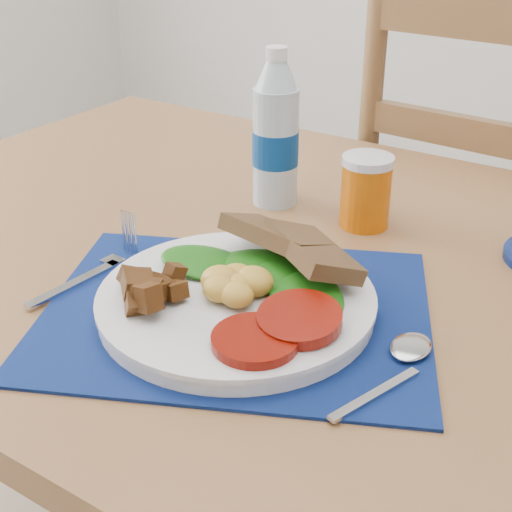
{
  "coord_description": "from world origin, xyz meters",
  "views": [
    {
      "loc": [
        0.38,
        -0.51,
        1.18
      ],
      "look_at": [
        0.0,
        0.08,
        0.8
      ],
      "focal_mm": 50.0,
      "sensor_mm": 36.0,
      "label": 1
    }
  ],
  "objects": [
    {
      "name": "water_bottle",
      "position": [
        -0.12,
        0.32,
        0.85
      ],
      "size": [
        0.07,
        0.07,
        0.23
      ],
      "color": "#ADBFCC",
      "rests_on": "table"
    },
    {
      "name": "spoon",
      "position": [
        0.19,
        0.04,
        0.76
      ],
      "size": [
        0.05,
        0.17,
        0.0
      ],
      "rotation": [
        0.0,
        0.0,
        -0.32
      ],
      "color": "#B2B5BA",
      "rests_on": "placemat"
    },
    {
      "name": "placemat",
      "position": [
        0.0,
        0.04,
        0.75
      ],
      "size": [
        0.52,
        0.48,
        0.0
      ],
      "primitive_type": "cube",
      "rotation": [
        0.0,
        0.0,
        0.43
      ],
      "color": "black",
      "rests_on": "table"
    },
    {
      "name": "chair_far",
      "position": [
        0.07,
        0.81,
        0.62
      ],
      "size": [
        0.49,
        0.47,
        1.25
      ],
      "rotation": [
        0.0,
        0.0,
        3.08
      ],
      "color": "brown",
      "rests_on": "ground"
    },
    {
      "name": "breakfast_plate",
      "position": [
        -0.0,
        0.03,
        0.78
      ],
      "size": [
        0.3,
        0.3,
        0.07
      ],
      "rotation": [
        0.0,
        0.0,
        -0.33
      ],
      "color": "silver",
      "rests_on": "placemat"
    },
    {
      "name": "table",
      "position": [
        0.0,
        0.2,
        0.67
      ],
      "size": [
        1.4,
        0.9,
        0.75
      ],
      "color": "brown",
      "rests_on": "ground"
    },
    {
      "name": "fork",
      "position": [
        -0.19,
        0.02,
        0.76
      ],
      "size": [
        0.03,
        0.19,
        0.0
      ],
      "rotation": [
        0.0,
        0.0,
        -0.09
      ],
      "color": "#B2B5BA",
      "rests_on": "placemat"
    },
    {
      "name": "juice_glass",
      "position": [
        0.02,
        0.32,
        0.8
      ],
      "size": [
        0.07,
        0.07,
        0.09
      ],
      "primitive_type": "cylinder",
      "color": "#D25C05",
      "rests_on": "table"
    }
  ]
}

